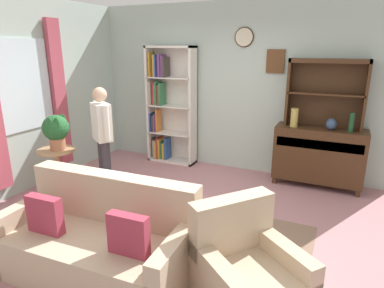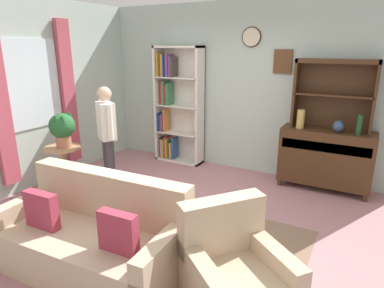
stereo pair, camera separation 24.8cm
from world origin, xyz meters
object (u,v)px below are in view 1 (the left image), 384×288
(sideboard, at_px, (318,154))
(bottle_wine, at_px, (351,123))
(person_reading, at_px, (103,134))
(vase_tall, at_px, (294,118))
(sideboard_hutch, at_px, (327,84))
(potted_plant_large, at_px, (56,130))
(bookshelf, at_px, (167,106))
(armchair_floral, at_px, (247,276))
(vase_round, at_px, (331,124))
(couch_floral, at_px, (99,242))
(plant_stand, at_px, (58,167))

(sideboard, distance_m, bottle_wine, 0.68)
(person_reading, bearing_deg, vase_tall, 32.82)
(person_reading, bearing_deg, sideboard_hutch, 31.90)
(potted_plant_large, bearing_deg, vase_tall, 32.04)
(bookshelf, height_order, potted_plant_large, bookshelf)
(vase_tall, distance_m, person_reading, 2.83)
(bookshelf, height_order, armchair_floral, bookshelf)
(bottle_wine, bearing_deg, sideboard, 167.11)
(bookshelf, relative_size, sideboard, 1.62)
(bookshelf, height_order, sideboard, bookshelf)
(sideboard, relative_size, person_reading, 0.83)
(person_reading, bearing_deg, bottle_wine, 25.75)
(vase_tall, relative_size, potted_plant_large, 0.56)
(sideboard, height_order, bottle_wine, bottle_wine)
(sideboard_hutch, height_order, armchair_floral, sideboard_hutch)
(sideboard, relative_size, vase_round, 7.65)
(vase_tall, distance_m, couch_floral, 3.32)
(vase_round, relative_size, person_reading, 0.11)
(armchair_floral, distance_m, plant_stand, 3.23)
(vase_tall, bearing_deg, couch_floral, -113.55)
(sideboard, bearing_deg, armchair_floral, -95.71)
(couch_floral, distance_m, potted_plant_large, 2.10)
(sideboard_hutch, distance_m, armchair_floral, 3.28)
(couch_floral, bearing_deg, sideboard_hutch, 61.93)
(bookshelf, distance_m, sideboard, 2.71)
(bookshelf, relative_size, couch_floral, 1.14)
(person_reading, bearing_deg, bookshelf, 86.43)
(armchair_floral, bearing_deg, vase_tall, 92.04)
(sideboard, relative_size, potted_plant_large, 2.61)
(sideboard, bearing_deg, vase_tall, -168.37)
(bookshelf, distance_m, couch_floral, 3.36)
(couch_floral, distance_m, person_reading, 1.89)
(sideboard_hutch, height_order, couch_floral, sideboard_hutch)
(sideboard_hutch, bearing_deg, sideboard, -90.00)
(plant_stand, height_order, potted_plant_large, potted_plant_large)
(bottle_wine, height_order, armchair_floral, bottle_wine)
(sideboard_hutch, bearing_deg, armchair_floral, -95.50)
(bookshelf, xyz_separation_m, plant_stand, (-0.70, -2.00, -0.62))
(armchair_floral, xyz_separation_m, person_reading, (-2.47, 1.29, 0.62))
(vase_tall, bearing_deg, vase_round, 1.49)
(vase_round, height_order, bottle_wine, bottle_wine)
(armchair_floral, relative_size, potted_plant_large, 2.17)
(vase_round, xyz_separation_m, bottle_wine, (0.26, -0.02, 0.05))
(vase_tall, xyz_separation_m, couch_floral, (-1.29, -2.97, -0.75))
(sideboard_hutch, relative_size, person_reading, 0.71)
(person_reading, bearing_deg, potted_plant_large, -151.46)
(sideboard, distance_m, vase_round, 0.52)
(bookshelf, height_order, bottle_wine, bookshelf)
(sideboard_hutch, bearing_deg, vase_tall, -154.11)
(bookshelf, height_order, vase_tall, bookshelf)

